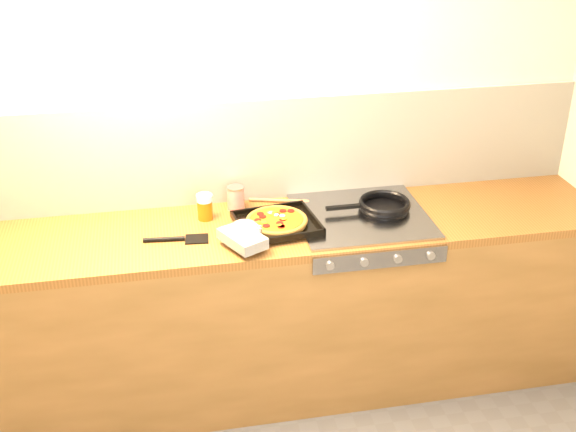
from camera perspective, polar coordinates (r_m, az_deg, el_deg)
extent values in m
plane|color=beige|center=(3.40, -2.69, 6.79)|extent=(3.20, 0.00, 3.20)
cube|color=white|center=(3.42, -2.63, 5.15)|extent=(3.20, 0.02, 0.50)
cube|color=olive|center=(3.51, -1.68, -7.57)|extent=(3.20, 0.60, 0.86)
cube|color=brown|center=(3.28, -1.78, -1.08)|extent=(3.20, 0.60, 0.04)
cube|color=#929297|center=(3.13, 7.28, -3.37)|extent=(0.60, 0.03, 0.08)
cylinder|color=#A5A5AA|center=(3.07, 3.35, -3.93)|extent=(0.04, 0.02, 0.04)
cylinder|color=#A5A5AA|center=(3.10, 6.04, -3.65)|extent=(0.04, 0.02, 0.04)
cylinder|color=#A5A5AA|center=(3.14, 8.67, -3.36)|extent=(0.04, 0.02, 0.04)
cylinder|color=#A5A5AA|center=(3.19, 11.22, -3.08)|extent=(0.04, 0.02, 0.04)
cube|color=#929297|center=(3.36, 5.81, -0.02)|extent=(0.60, 0.56, 0.02)
cube|color=black|center=(3.23, -0.89, -0.69)|extent=(0.39, 0.35, 0.01)
cube|color=black|center=(3.35, -1.67, 0.66)|extent=(0.35, 0.06, 0.02)
cube|color=black|center=(3.10, -0.05, -1.66)|extent=(0.35, 0.06, 0.02)
cube|color=black|center=(3.28, 1.97, -0.01)|extent=(0.05, 0.31, 0.02)
cube|color=black|center=(3.19, -3.83, -0.91)|extent=(0.05, 0.31, 0.02)
cylinder|color=olive|center=(3.23, -0.89, -0.47)|extent=(0.30, 0.30, 0.02)
torus|color=olive|center=(3.22, -0.89, -0.33)|extent=(0.31, 0.31, 0.02)
cylinder|color=#BE6817|center=(3.22, -0.89, -0.30)|extent=(0.26, 0.26, 0.01)
cylinder|color=maroon|center=(3.21, -0.41, -0.25)|extent=(0.04, 0.04, 0.00)
cylinder|color=maroon|center=(3.26, -2.20, 0.17)|extent=(0.04, 0.04, 0.00)
cylinder|color=maroon|center=(3.15, -0.55, -0.84)|extent=(0.04, 0.04, 0.00)
cylinder|color=maroon|center=(3.21, -2.40, -0.34)|extent=(0.04, 0.04, 0.00)
cylinder|color=maroon|center=(3.29, -0.40, 0.41)|extent=(0.04, 0.04, 0.00)
cylinder|color=maroon|center=(3.26, -0.89, 0.12)|extent=(0.04, 0.04, 0.00)
cylinder|color=maroon|center=(3.16, -1.73, -0.78)|extent=(0.04, 0.04, 0.00)
cylinder|color=maroon|center=(3.29, 0.24, 0.41)|extent=(0.04, 0.04, 0.00)
cylinder|color=maroon|center=(3.15, -0.53, -0.81)|extent=(0.04, 0.04, 0.00)
cylinder|color=maroon|center=(3.18, -0.65, -0.56)|extent=(0.04, 0.04, 0.00)
cylinder|color=maroon|center=(3.24, -2.02, -0.05)|extent=(0.04, 0.04, 0.00)
ellipsoid|color=orange|center=(3.19, -1.99, -0.48)|extent=(0.03, 0.02, 0.01)
ellipsoid|color=orange|center=(3.19, -2.36, -0.48)|extent=(0.03, 0.02, 0.01)
ellipsoid|color=orange|center=(3.25, -1.25, 0.12)|extent=(0.03, 0.02, 0.01)
ellipsoid|color=orange|center=(3.28, -1.49, 0.36)|extent=(0.03, 0.02, 0.01)
ellipsoid|color=orange|center=(3.16, -0.72, -0.73)|extent=(0.03, 0.02, 0.01)
ellipsoid|color=orange|center=(3.21, -0.29, -0.24)|extent=(0.03, 0.02, 0.01)
ellipsoid|color=orange|center=(3.22, -0.55, -0.14)|extent=(0.03, 0.02, 0.01)
ellipsoid|color=orange|center=(3.18, -1.88, -0.54)|extent=(0.03, 0.02, 0.01)
ellipsoid|color=orange|center=(3.27, -1.14, 0.30)|extent=(0.03, 0.02, 0.01)
ellipsoid|color=silver|center=(3.28, -1.41, 0.30)|extent=(0.03, 0.03, 0.01)
ellipsoid|color=silver|center=(3.25, -0.93, 0.09)|extent=(0.03, 0.03, 0.01)
ellipsoid|color=silver|center=(3.25, -0.45, 0.03)|extent=(0.03, 0.03, 0.01)
cube|color=black|center=(3.06, -3.62, -1.79)|extent=(0.21, 0.25, 0.05)
ellipsoid|color=black|center=(3.15, -3.47, -0.88)|extent=(0.14, 0.14, 0.05)
cylinder|color=black|center=(3.10, -2.57, -1.38)|extent=(0.07, 0.10, 0.05)
cylinder|color=black|center=(3.41, 7.61, 0.60)|extent=(0.23, 0.23, 0.01)
torus|color=black|center=(3.40, 7.63, 0.93)|extent=(0.25, 0.25, 0.03)
cube|color=black|center=(3.34, 4.47, 0.71)|extent=(0.18, 0.02, 0.02)
cylinder|color=#A90D14|center=(3.40, -4.15, 1.43)|extent=(0.09, 0.09, 0.11)
cylinder|color=#B2B2B7|center=(3.38, -4.18, 2.27)|extent=(0.09, 0.09, 0.01)
cylinder|color=#B2B2B7|center=(3.43, -4.12, 0.60)|extent=(0.09, 0.09, 0.01)
cylinder|color=#D3530C|center=(3.33, -6.58, 0.48)|extent=(0.08, 0.08, 0.09)
cylinder|color=silver|center=(3.30, -6.63, 1.43)|extent=(0.09, 0.09, 0.03)
cylinder|color=#A46845|center=(3.48, -0.97, 1.25)|extent=(0.25, 0.09, 0.02)
ellipsoid|color=#A46845|center=(3.47, 1.33, 1.14)|extent=(0.07, 0.06, 0.02)
cube|color=black|center=(3.18, -7.22, -1.80)|extent=(0.11, 0.09, 0.01)
cylinder|color=black|center=(3.18, -9.77, -1.83)|extent=(0.18, 0.04, 0.02)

